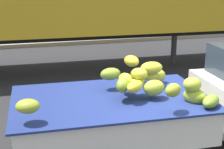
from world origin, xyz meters
name	(u,v)px	position (x,y,z in m)	size (l,w,h in m)	color
curb_strip	(76,41)	(0.00, 9.49, 0.08)	(80.00, 0.80, 0.16)	gray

